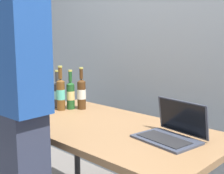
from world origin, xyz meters
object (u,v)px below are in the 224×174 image
Objects in this scene: beer_bottle_brown at (82,93)px; person_figure at (12,120)px; beer_bottle_amber at (61,93)px; beer_bottle_green at (57,94)px; beer_bottle_dark at (71,94)px; laptop at (172,131)px.

person_figure is at bearing -65.59° from beer_bottle_brown.
person_figure is (0.43, -0.62, 0.00)m from beer_bottle_amber.
beer_bottle_amber is at bearing -20.09° from beer_bottle_green.
beer_bottle_amber is at bearing -106.81° from beer_bottle_dark.
beer_bottle_amber is 1.05× the size of beer_bottle_brown.
beer_bottle_brown is at bearing 114.41° from person_figure.
beer_bottle_brown reaches higher than laptop.
beer_bottle_amber is 0.75m from person_figure.
laptop is 0.89m from beer_bottle_brown.
beer_bottle_brown is (-0.88, 0.11, 0.08)m from laptop.
laptop is 0.97m from beer_bottle_amber.
person_figure is (0.40, -0.69, 0.02)m from beer_bottle_dark.
beer_bottle_amber is 1.11× the size of beer_bottle_dark.
person_figure reaches higher than beer_bottle_green.
beer_bottle_dark is 0.94× the size of beer_bottle_brown.
laptop is 0.20× the size of person_figure.
laptop is 1.21× the size of beer_bottle_dark.
person_figure is (-0.54, -0.64, 0.09)m from laptop.
beer_bottle_brown is at bearing 29.82° from beer_bottle_green.
beer_bottle_brown is 0.18× the size of person_figure.
beer_bottle_dark is 0.08m from beer_bottle_brown.
beer_bottle_amber is 0.19× the size of person_figure.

